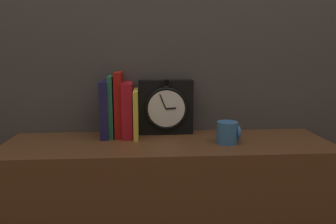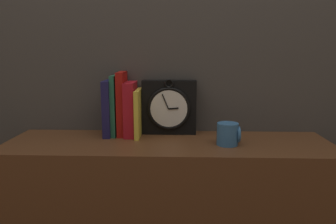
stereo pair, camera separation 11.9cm
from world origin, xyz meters
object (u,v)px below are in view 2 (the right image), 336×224
object	(u,v)px
book_slot3_red	(131,109)
clock	(169,107)
book_slot4_yellow	(139,113)
book_slot2_red	(122,104)
book_slot0_navy	(109,108)
book_slot1_green	(115,105)
mug	(228,134)

from	to	relation	value
book_slot3_red	clock	bearing A→B (deg)	12.32
book_slot4_yellow	book_slot2_red	bearing A→B (deg)	165.48
book_slot0_navy	clock	bearing A→B (deg)	7.77
clock	book_slot1_green	distance (m)	0.21
mug	clock	bearing A→B (deg)	144.47
clock	mug	world-z (taller)	clock
book_slot4_yellow	clock	bearing A→B (deg)	19.73
book_slot1_green	book_slot2_red	size ratio (longest dim) A/B	0.95
book_slot3_red	mug	distance (m)	0.39
book_slot1_green	mug	xyz separation A→B (m)	(0.43, -0.13, -0.08)
book_slot3_red	book_slot1_green	bearing A→B (deg)	173.81
book_slot0_navy	book_slot3_red	bearing A→B (deg)	-0.32
book_slot2_red	book_slot3_red	size ratio (longest dim) A/B	1.18
book_slot0_navy	book_slot1_green	world-z (taller)	book_slot1_green
book_slot0_navy	book_slot2_red	bearing A→B (deg)	8.26
book_slot2_red	book_slot3_red	world-z (taller)	book_slot2_red
book_slot1_green	book_slot3_red	bearing A→B (deg)	-6.19
clock	book_slot0_navy	xyz separation A→B (m)	(-0.23, -0.03, 0.00)
book_slot0_navy	book_slot3_red	world-z (taller)	book_slot0_navy
book_slot2_red	mug	distance (m)	0.43
book_slot0_navy	book_slot1_green	xyz separation A→B (m)	(0.02, 0.01, 0.01)
mug	book_slot0_navy	bearing A→B (deg)	164.71
book_slot3_red	mug	bearing A→B (deg)	-18.57
book_slot0_navy	book_slot2_red	size ratio (longest dim) A/B	0.87
clock	book_slot0_navy	size ratio (longest dim) A/B	1.03
book_slot3_red	book_slot4_yellow	bearing A→B (deg)	-16.13
clock	book_slot1_green	size ratio (longest dim) A/B	0.95
book_slot3_red	mug	world-z (taller)	book_slot3_red
clock	book_slot2_red	size ratio (longest dim) A/B	0.90
book_slot2_red	book_slot1_green	bearing A→B (deg)	-177.61
book_slot1_green	mug	world-z (taller)	book_slot1_green
book_slot0_navy	book_slot4_yellow	bearing A→B (deg)	-4.74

